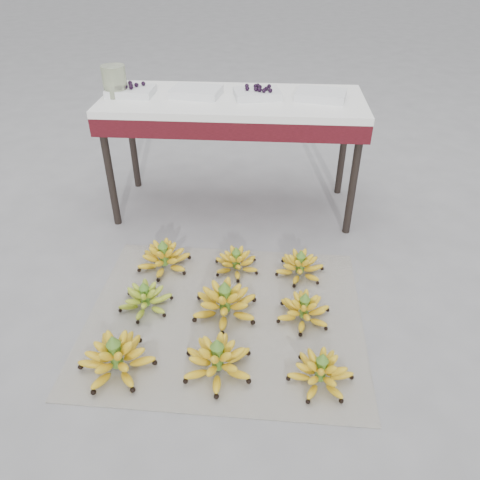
# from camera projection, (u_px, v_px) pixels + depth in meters

# --- Properties ---
(ground) EXTENTS (60.00, 60.00, 0.00)m
(ground) POSITION_uv_depth(u_px,v_px,m) (223.00, 309.00, 2.20)
(ground) COLOR slate
(ground) RESTS_ON ground
(newspaper_mat) EXTENTS (1.27, 1.07, 0.01)m
(newspaper_mat) POSITION_uv_depth(u_px,v_px,m) (225.00, 316.00, 2.15)
(newspaper_mat) COLOR silver
(newspaper_mat) RESTS_ON ground
(bunch_front_left) EXTENTS (0.34, 0.34, 0.18)m
(bunch_front_left) POSITION_uv_depth(u_px,v_px,m) (116.00, 358.00, 1.87)
(bunch_front_left) COLOR yellow
(bunch_front_left) RESTS_ON newspaper_mat
(bunch_front_center) EXTENTS (0.35, 0.35, 0.18)m
(bunch_front_center) POSITION_uv_depth(u_px,v_px,m) (218.00, 360.00, 1.86)
(bunch_front_center) COLOR yellow
(bunch_front_center) RESTS_ON newspaper_mat
(bunch_front_right) EXTENTS (0.27, 0.27, 0.16)m
(bunch_front_right) POSITION_uv_depth(u_px,v_px,m) (321.00, 372.00, 1.82)
(bunch_front_right) COLOR yellow
(bunch_front_right) RESTS_ON newspaper_mat
(bunch_mid_left) EXTENTS (0.31, 0.31, 0.15)m
(bunch_mid_left) POSITION_uv_depth(u_px,v_px,m) (145.00, 299.00, 2.17)
(bunch_mid_left) COLOR #96B931
(bunch_mid_left) RESTS_ON newspaper_mat
(bunch_mid_center) EXTENTS (0.36, 0.36, 0.19)m
(bunch_mid_center) POSITION_uv_depth(u_px,v_px,m) (225.00, 303.00, 2.13)
(bunch_mid_center) COLOR yellow
(bunch_mid_center) RESTS_ON newspaper_mat
(bunch_mid_right) EXTENTS (0.30, 0.30, 0.15)m
(bunch_mid_right) POSITION_uv_depth(u_px,v_px,m) (304.00, 310.00, 2.11)
(bunch_mid_right) COLOR yellow
(bunch_mid_right) RESTS_ON newspaper_mat
(bunch_back_left) EXTENTS (0.33, 0.33, 0.17)m
(bunch_back_left) POSITION_uv_depth(u_px,v_px,m) (164.00, 258.00, 2.43)
(bunch_back_left) COLOR yellow
(bunch_back_left) RESTS_ON newspaper_mat
(bunch_back_center) EXTENTS (0.31, 0.31, 0.14)m
(bunch_back_center) POSITION_uv_depth(u_px,v_px,m) (236.00, 262.00, 2.41)
(bunch_back_center) COLOR yellow
(bunch_back_center) RESTS_ON newspaper_mat
(bunch_back_right) EXTENTS (0.27, 0.27, 0.15)m
(bunch_back_right) POSITION_uv_depth(u_px,v_px,m) (300.00, 266.00, 2.38)
(bunch_back_right) COLOR yellow
(bunch_back_right) RESTS_ON newspaper_mat
(vendor_table) EXTENTS (1.46, 0.58, 0.70)m
(vendor_table) POSITION_uv_depth(u_px,v_px,m) (233.00, 112.00, 2.64)
(vendor_table) COLOR black
(vendor_table) RESTS_ON ground
(tray_far_left) EXTENTS (0.26, 0.19, 0.07)m
(tray_far_left) POSITION_uv_depth(u_px,v_px,m) (131.00, 91.00, 2.62)
(tray_far_left) COLOR silver
(tray_far_left) RESTS_ON vendor_table
(tray_left) EXTENTS (0.29, 0.23, 0.04)m
(tray_left) POSITION_uv_depth(u_px,v_px,m) (196.00, 92.00, 2.61)
(tray_left) COLOR silver
(tray_left) RESTS_ON vendor_table
(tray_right) EXTENTS (0.28, 0.23, 0.06)m
(tray_right) POSITION_uv_depth(u_px,v_px,m) (257.00, 93.00, 2.58)
(tray_right) COLOR silver
(tray_right) RESTS_ON vendor_table
(tray_far_right) EXTENTS (0.30, 0.24, 0.04)m
(tray_far_right) POSITION_uv_depth(u_px,v_px,m) (321.00, 95.00, 2.56)
(tray_far_right) COLOR silver
(tray_far_right) RESTS_ON vendor_table
(glass_jar) EXTENTS (0.17, 0.17, 0.17)m
(glass_jar) POSITION_uv_depth(u_px,v_px,m) (115.00, 81.00, 2.57)
(glass_jar) COLOR beige
(glass_jar) RESTS_ON vendor_table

